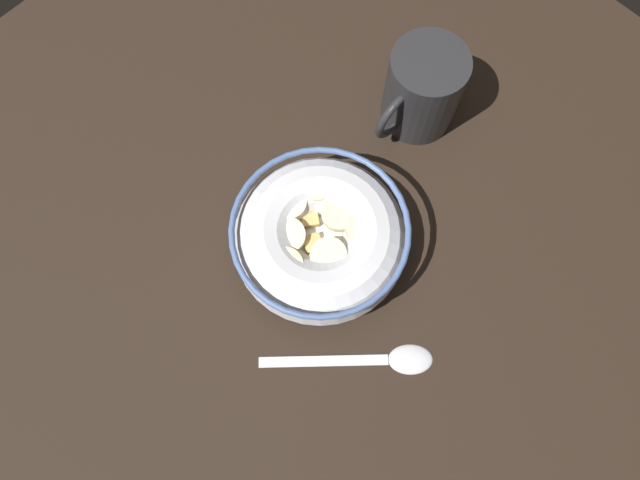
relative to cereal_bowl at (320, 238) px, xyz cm
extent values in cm
cube|color=black|center=(0.01, 0.03, -4.45)|extent=(92.79, 92.79, 2.00)
cylinder|color=silver|center=(0.01, 0.03, -3.15)|extent=(9.23, 9.23, 0.60)
torus|color=silver|center=(0.01, 0.03, -0.25)|extent=(16.79, 16.79, 6.38)
torus|color=#4C6699|center=(0.01, 0.03, 2.64)|extent=(16.88, 16.88, 0.60)
cylinder|color=white|center=(0.01, 0.03, 0.21)|extent=(12.96, 12.96, 0.40)
cube|color=tan|center=(-3.45, -3.32, 0.87)|extent=(1.68, 1.70, 0.81)
cube|color=#AD7F42|center=(2.05, -2.38, 0.81)|extent=(1.67, 1.73, 0.90)
cube|color=#B78947|center=(-0.50, 4.02, 0.76)|extent=(1.86, 1.88, 0.80)
cube|color=#AD7F42|center=(-2.90, -0.86, 0.96)|extent=(2.36, 2.37, 0.91)
cube|color=tan|center=(-0.52, -1.90, 0.79)|extent=(2.35, 2.36, 0.82)
cube|color=tan|center=(-3.17, 2.11, 0.80)|extent=(2.25, 2.23, 0.81)
cube|color=tan|center=(3.23, 0.85, 0.74)|extent=(2.35, 2.35, 0.80)
cube|color=tan|center=(3.66, -1.32, 0.83)|extent=(2.27, 2.28, 0.80)
cube|color=tan|center=(-1.84, -2.81, 0.96)|extent=(1.94, 1.96, 0.80)
cube|color=#AD7F42|center=(2.25, -3.98, 0.70)|extent=(2.11, 2.09, 0.84)
cube|color=tan|center=(-5.41, 0.50, 0.73)|extent=(2.36, 2.36, 0.80)
cube|color=#B78947|center=(-0.34, -3.40, 0.96)|extent=(2.37, 2.37, 0.84)
cube|color=tan|center=(-3.59, 3.69, 0.79)|extent=(2.37, 2.38, 0.84)
cube|color=tan|center=(1.00, -0.33, 0.74)|extent=(2.27, 2.30, 0.91)
cylinder|color=#F4EABC|center=(2.34, -1.97, 1.66)|extent=(4.91, 4.91, 1.17)
cylinder|color=beige|center=(1.06, 2.21, 1.75)|extent=(4.71, 4.67, 1.56)
cylinder|color=beige|center=(-3.16, -3.49, 1.85)|extent=(4.10, 4.05, 1.23)
cylinder|color=beige|center=(-3.18, 2.65, 1.78)|extent=(4.88, 4.92, 1.33)
cylinder|color=beige|center=(4.63, -0.32, 2.02)|extent=(4.79, 4.77, 1.11)
cylinder|color=beige|center=(-2.62, -0.12, 1.75)|extent=(4.66, 4.67, 1.04)
cylinder|color=#F9EFC6|center=(0.19, -4.16, 1.92)|extent=(4.71, 4.74, 1.07)
ellipsoid|color=silver|center=(1.80, 13.96, -3.05)|extent=(5.07, 5.05, 0.80)
cube|color=silver|center=(7.77, 8.16, -3.27)|extent=(9.57, 9.34, 0.36)
cylinder|color=#262628|center=(-18.55, -3.44, 1.32)|extent=(7.85, 7.85, 9.54)
torus|color=#262628|center=(-14.63, -3.44, 1.32)|extent=(6.14, 0.80, 6.14)
camera|label=1|loc=(12.79, 12.63, 53.97)|focal=33.29mm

